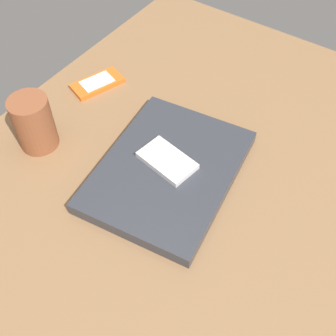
% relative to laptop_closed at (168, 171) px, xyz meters
% --- Properties ---
extents(desk_surface, '(1.20, 0.80, 0.03)m').
position_rel_laptop_closed_xyz_m(desk_surface, '(0.06, 0.03, -0.03)').
color(desk_surface, olive).
rests_on(desk_surface, ground).
extents(laptop_closed, '(0.33, 0.27, 0.02)m').
position_rel_laptop_closed_xyz_m(laptop_closed, '(0.00, 0.00, 0.00)').
color(laptop_closed, '#33353D').
rests_on(laptop_closed, desk_surface).
extents(cell_phone_on_laptop, '(0.08, 0.11, 0.01)m').
position_rel_laptop_closed_xyz_m(cell_phone_on_laptop, '(-0.01, -0.01, 0.02)').
color(cell_phone_on_laptop, silver).
rests_on(cell_phone_on_laptop, laptop_closed).
extents(cell_phone_on_desk, '(0.12, 0.09, 0.01)m').
position_rel_laptop_closed_xyz_m(cell_phone_on_desk, '(-0.12, -0.27, -0.01)').
color(cell_phone_on_desk, orange).
rests_on(cell_phone_on_desk, desk_surface).
extents(pen_cup, '(0.07, 0.07, 0.11)m').
position_rel_laptop_closed_xyz_m(pen_cup, '(0.08, -0.25, 0.04)').
color(pen_cup, brown).
rests_on(pen_cup, desk_surface).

